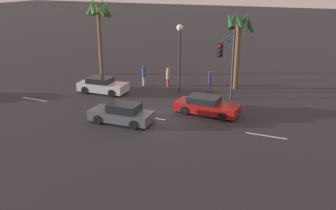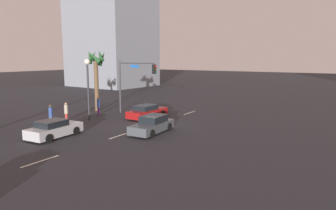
{
  "view_description": "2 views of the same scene",
  "coord_description": "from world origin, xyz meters",
  "px_view_note": "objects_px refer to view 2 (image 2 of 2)",
  "views": [
    {
      "loc": [
        10.05,
        -22.44,
        9.6
      ],
      "look_at": [
        0.8,
        -0.94,
        1.51
      ],
      "focal_mm": 39.69,
      "sensor_mm": 36.0,
      "label": 1
    },
    {
      "loc": [
        -22.51,
        -15.5,
        6.03
      ],
      "look_at": [
        0.91,
        -1.08,
        1.79
      ],
      "focal_mm": 33.04,
      "sensor_mm": 36.0,
      "label": 2
    }
  ],
  "objects_px": {
    "traffic_signal": "(132,78)",
    "pedestrian_1": "(66,112)",
    "pedestrian_0": "(51,115)",
    "car_2": "(147,112)",
    "pedestrian_2": "(98,105)",
    "building_0": "(111,25)",
    "car_0": "(54,129)",
    "car_1": "(152,125)",
    "streetlamp": "(88,77)",
    "palm_tree_1": "(96,67)"
  },
  "relations": [
    {
      "from": "traffic_signal",
      "to": "streetlamp",
      "type": "distance_m",
      "value": 4.98
    },
    {
      "from": "car_0",
      "to": "pedestrian_2",
      "type": "xyz_separation_m",
      "value": [
        8.56,
        3.7,
        0.4
      ]
    },
    {
      "from": "traffic_signal",
      "to": "building_0",
      "type": "height_order",
      "value": "building_0"
    },
    {
      "from": "pedestrian_2",
      "to": "building_0",
      "type": "relative_size",
      "value": 0.08
    },
    {
      "from": "car_2",
      "to": "streetlamp",
      "type": "height_order",
      "value": "streetlamp"
    },
    {
      "from": "streetlamp",
      "to": "pedestrian_0",
      "type": "bearing_deg",
      "value": 169.07
    },
    {
      "from": "traffic_signal",
      "to": "pedestrian_1",
      "type": "height_order",
      "value": "traffic_signal"
    },
    {
      "from": "traffic_signal",
      "to": "streetlamp",
      "type": "bearing_deg",
      "value": 160.04
    },
    {
      "from": "pedestrian_1",
      "to": "palm_tree_1",
      "type": "relative_size",
      "value": 0.26
    },
    {
      "from": "streetlamp",
      "to": "pedestrian_0",
      "type": "distance_m",
      "value": 4.99
    },
    {
      "from": "car_2",
      "to": "pedestrian_0",
      "type": "bearing_deg",
      "value": 147.21
    },
    {
      "from": "traffic_signal",
      "to": "pedestrian_2",
      "type": "relative_size",
      "value": 2.96
    },
    {
      "from": "car_2",
      "to": "building_0",
      "type": "height_order",
      "value": "building_0"
    },
    {
      "from": "pedestrian_2",
      "to": "building_0",
      "type": "bearing_deg",
      "value": 39.2
    },
    {
      "from": "streetlamp",
      "to": "pedestrian_1",
      "type": "xyz_separation_m",
      "value": [
        -1.64,
        1.33,
        -3.21
      ]
    },
    {
      "from": "car_1",
      "to": "traffic_signal",
      "type": "bearing_deg",
      "value": 48.57
    },
    {
      "from": "traffic_signal",
      "to": "car_1",
      "type": "bearing_deg",
      "value": -131.43
    },
    {
      "from": "traffic_signal",
      "to": "pedestrian_1",
      "type": "relative_size",
      "value": 3.17
    },
    {
      "from": "car_2",
      "to": "building_0",
      "type": "xyz_separation_m",
      "value": [
        25.53,
        27.27,
        12.06
      ]
    },
    {
      "from": "car_2",
      "to": "pedestrian_1",
      "type": "distance_m",
      "value": 7.78
    },
    {
      "from": "pedestrian_1",
      "to": "palm_tree_1",
      "type": "height_order",
      "value": "palm_tree_1"
    },
    {
      "from": "car_2",
      "to": "streetlamp",
      "type": "distance_m",
      "value": 6.69
    },
    {
      "from": "pedestrian_2",
      "to": "traffic_signal",
      "type": "bearing_deg",
      "value": -50.38
    },
    {
      "from": "streetlamp",
      "to": "pedestrian_0",
      "type": "xyz_separation_m",
      "value": [
        -3.83,
        0.74,
        -3.12
      ]
    },
    {
      "from": "car_0",
      "to": "traffic_signal",
      "type": "xyz_separation_m",
      "value": [
        10.85,
        0.94,
        3.24
      ]
    },
    {
      "from": "pedestrian_0",
      "to": "building_0",
      "type": "height_order",
      "value": "building_0"
    },
    {
      "from": "car_2",
      "to": "traffic_signal",
      "type": "relative_size",
      "value": 0.83
    },
    {
      "from": "streetlamp",
      "to": "car_2",
      "type": "bearing_deg",
      "value": -47.59
    },
    {
      "from": "pedestrian_0",
      "to": "building_0",
      "type": "distance_m",
      "value": 41.67
    },
    {
      "from": "pedestrian_0",
      "to": "pedestrian_2",
      "type": "xyz_separation_m",
      "value": [
        6.21,
        0.33,
        0.0
      ]
    },
    {
      "from": "traffic_signal",
      "to": "palm_tree_1",
      "type": "height_order",
      "value": "palm_tree_1"
    },
    {
      "from": "traffic_signal",
      "to": "pedestrian_2",
      "type": "height_order",
      "value": "traffic_signal"
    },
    {
      "from": "building_0",
      "to": "car_0",
      "type": "bearing_deg",
      "value": -140.5
    },
    {
      "from": "car_1",
      "to": "traffic_signal",
      "type": "relative_size",
      "value": 0.79
    },
    {
      "from": "car_0",
      "to": "palm_tree_1",
      "type": "height_order",
      "value": "palm_tree_1"
    },
    {
      "from": "streetlamp",
      "to": "pedestrian_1",
      "type": "relative_size",
      "value": 3.28
    },
    {
      "from": "car_1",
      "to": "car_2",
      "type": "height_order",
      "value": "car_1"
    },
    {
      "from": "car_2",
      "to": "traffic_signal",
      "type": "height_order",
      "value": "traffic_signal"
    },
    {
      "from": "building_0",
      "to": "pedestrian_1",
      "type": "bearing_deg",
      "value": -141.33
    },
    {
      "from": "streetlamp",
      "to": "palm_tree_1",
      "type": "distance_m",
      "value": 5.3
    },
    {
      "from": "car_1",
      "to": "car_0",
      "type": "bearing_deg",
      "value": 132.93
    },
    {
      "from": "palm_tree_1",
      "to": "streetlamp",
      "type": "bearing_deg",
      "value": -144.38
    },
    {
      "from": "car_0",
      "to": "car_1",
      "type": "height_order",
      "value": "car_1"
    },
    {
      "from": "car_1",
      "to": "traffic_signal",
      "type": "distance_m",
      "value": 9.21
    },
    {
      "from": "streetlamp",
      "to": "palm_tree_1",
      "type": "xyz_separation_m",
      "value": [
        4.26,
        3.05,
        0.79
      ]
    },
    {
      "from": "pedestrian_1",
      "to": "traffic_signal",
      "type": "bearing_deg",
      "value": -25.61
    },
    {
      "from": "car_1",
      "to": "building_0",
      "type": "relative_size",
      "value": 0.18
    },
    {
      "from": "pedestrian_0",
      "to": "pedestrian_1",
      "type": "height_order",
      "value": "pedestrian_0"
    },
    {
      "from": "car_2",
      "to": "building_0",
      "type": "distance_m",
      "value": 39.25
    },
    {
      "from": "pedestrian_1",
      "to": "car_1",
      "type": "bearing_deg",
      "value": -86.36
    }
  ]
}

